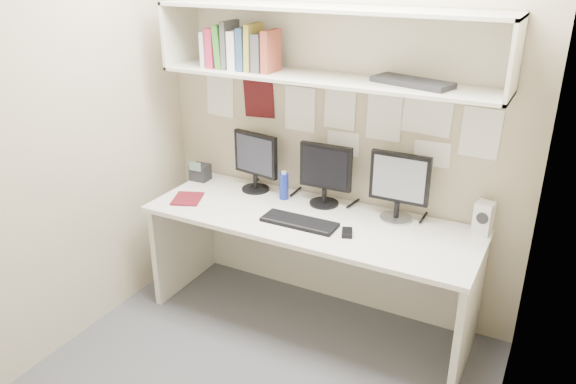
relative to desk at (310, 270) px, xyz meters
The scene contains 19 objects.
floor 0.75m from the desk, 90.00° to the right, with size 2.40×2.00×0.01m, color #49494E.
wall_back 1.00m from the desk, 90.00° to the left, with size 2.40×0.02×2.60m, color tan.
wall_front 1.90m from the desk, 90.00° to the right, with size 2.40×0.02×2.60m, color tan.
wall_left 1.65m from the desk, 151.57° to the right, with size 0.02×2.00×2.60m, color tan.
wall_right 1.65m from the desk, 28.43° to the right, with size 0.02×2.00×2.60m, color tan.
desk is the anchor object (origin of this frame).
overhead_hutch 1.37m from the desk, 90.00° to the left, with size 2.00×0.38×0.40m.
pinned_papers 0.95m from the desk, 90.00° to the left, with size 1.92×0.01×0.48m, color white, non-canonical shape.
monitor_left 0.80m from the desk, 156.65° to the left, with size 0.34×0.18×0.39m.
monitor_center 0.62m from the desk, 92.28° to the left, with size 0.33×0.18×0.39m.
monitor_right 0.78m from the desk, 25.59° to the left, with size 0.35×0.19×0.41m.
keyboard 0.39m from the desk, 100.22° to the right, with size 0.45×0.16×0.02m, color black.
mouse 0.48m from the desk, 22.26° to the right, with size 0.06×0.09×0.03m, color black.
speaker 1.08m from the desk, 15.42° to the left, with size 0.11×0.11×0.19m.
blue_bottle 0.55m from the desk, 148.02° to the left, with size 0.06×0.06×0.19m.
maroon_notebook 0.90m from the desk, behind, with size 0.17×0.21×0.01m, color #5D1019.
desk_phone 1.05m from the desk, 168.71° to the left, with size 0.13×0.12×0.15m.
book_stack 1.41m from the desk, 165.95° to the left, with size 0.47×0.17×0.28m.
hutch_tray 1.30m from the desk, 19.56° to the left, with size 0.43×0.16×0.03m, color black.
Camera 1 is at (1.29, -2.09, 2.18)m, focal length 35.00 mm.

